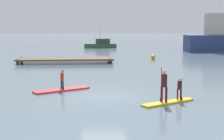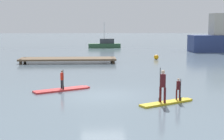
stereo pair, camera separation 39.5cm
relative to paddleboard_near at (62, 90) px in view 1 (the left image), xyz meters
name	(u,v)px [view 1 (the left image)]	position (x,y,z in m)	size (l,w,h in m)	color
ground_plane	(104,96)	(2.40, -1.65, -0.05)	(240.00, 240.00, 0.00)	slate
paddleboard_near	(62,90)	(0.00, 0.00, 0.00)	(3.37, 2.26, 0.10)	red
paddler_child_solo	(62,79)	(0.01, -0.01, 0.68)	(0.27, 0.36, 1.20)	black
paddleboard_far	(168,102)	(5.55, -3.70, 0.00)	(2.98, 1.90, 0.10)	gold
paddler_adult	(164,84)	(5.29, -3.83, 0.98)	(0.39, 0.47, 1.72)	#4C1419
paddler_child_front	(179,88)	(6.21, -3.36, 0.68)	(0.27, 0.36, 1.13)	#4C1419
fishing_boat_green_midground	(101,44)	(3.96, 35.38, 0.50)	(5.28, 1.58, 4.17)	#2D5638
floating_dock	(65,59)	(-0.64, 14.46, 0.34)	(9.73, 2.70, 0.48)	brown
mooring_buoy_near	(153,57)	(8.94, 16.97, 0.22)	(0.54, 0.54, 0.54)	orange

